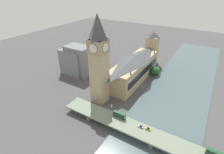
{
  "coord_description": "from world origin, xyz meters",
  "views": [
    {
      "loc": [
        -55.69,
        155.42,
        99.7
      ],
      "look_at": [
        18.61,
        33.42,
        21.48
      ],
      "focal_mm": 28.0,
      "sensor_mm": 36.0,
      "label": 1
    }
  ],
  "objects_px": {
    "double_decker_bus_mid": "(119,115)",
    "car_northbound_lead": "(148,129)",
    "victoria_tower": "(152,48)",
    "road_bridge": "(154,137)",
    "double_decker_bus_lead": "(215,154)",
    "parliament_hall": "(134,68)",
    "clock_tower": "(99,59)",
    "car_southbound_mid": "(141,127)"
  },
  "relations": [
    {
      "from": "clock_tower",
      "to": "parliament_hall",
      "type": "bearing_deg",
      "value": -101.01
    },
    {
      "from": "victoria_tower",
      "to": "road_bridge",
      "type": "bearing_deg",
      "value": 111.43
    },
    {
      "from": "clock_tower",
      "to": "car_northbound_lead",
      "type": "xyz_separation_m",
      "value": [
        -54.76,
        18.68,
        -35.24
      ]
    },
    {
      "from": "parliament_hall",
      "to": "clock_tower",
      "type": "distance_m",
      "value": 60.54
    },
    {
      "from": "double_decker_bus_lead",
      "to": "double_decker_bus_mid",
      "type": "xyz_separation_m",
      "value": [
        66.23,
        -0.77,
        0.02
      ]
    },
    {
      "from": "road_bridge",
      "to": "double_decker_bus_lead",
      "type": "distance_m",
      "value": 36.76
    },
    {
      "from": "parliament_hall",
      "to": "car_northbound_lead",
      "type": "bearing_deg",
      "value": 121.87
    },
    {
      "from": "double_decker_bus_lead",
      "to": "car_northbound_lead",
      "type": "xyz_separation_m",
      "value": [
        42.38,
        -0.31,
        -1.96
      ]
    },
    {
      "from": "victoria_tower",
      "to": "road_bridge",
      "type": "xyz_separation_m",
      "value": [
        -50.49,
        128.64,
        -16.83
      ]
    },
    {
      "from": "double_decker_bus_lead",
      "to": "road_bridge",
      "type": "bearing_deg",
      "value": 4.97
    },
    {
      "from": "parliament_hall",
      "to": "victoria_tower",
      "type": "xyz_separation_m",
      "value": [
        0.06,
        -53.64,
        7.44
      ]
    },
    {
      "from": "clock_tower",
      "to": "double_decker_bus_lead",
      "type": "xyz_separation_m",
      "value": [
        -97.14,
        18.99,
        -33.27
      ]
    },
    {
      "from": "clock_tower",
      "to": "car_northbound_lead",
      "type": "distance_m",
      "value": 67.74
    },
    {
      "from": "victoria_tower",
      "to": "double_decker_bus_mid",
      "type": "distance_m",
      "value": 127.07
    },
    {
      "from": "victoria_tower",
      "to": "double_decker_bus_lead",
      "type": "xyz_separation_m",
      "value": [
        -86.91,
        125.48,
        -13.0
      ]
    },
    {
      "from": "car_northbound_lead",
      "to": "double_decker_bus_mid",
      "type": "bearing_deg",
      "value": -1.1
    },
    {
      "from": "clock_tower",
      "to": "double_decker_bus_mid",
      "type": "xyz_separation_m",
      "value": [
        -30.9,
        18.22,
        -33.26
      ]
    },
    {
      "from": "clock_tower",
      "to": "road_bridge",
      "type": "bearing_deg",
      "value": 159.95
    },
    {
      "from": "victoria_tower",
      "to": "double_decker_bus_mid",
      "type": "xyz_separation_m",
      "value": [
        -20.68,
        124.7,
        -12.99
      ]
    },
    {
      "from": "victoria_tower",
      "to": "road_bridge",
      "type": "relative_size",
      "value": 0.31
    },
    {
      "from": "parliament_hall",
      "to": "road_bridge",
      "type": "xyz_separation_m",
      "value": [
        -50.43,
        75.0,
        -9.39
      ]
    },
    {
      "from": "parliament_hall",
      "to": "double_decker_bus_mid",
      "type": "distance_m",
      "value": 74.2
    },
    {
      "from": "victoria_tower",
      "to": "double_decker_bus_lead",
      "type": "height_order",
      "value": "victoria_tower"
    },
    {
      "from": "car_northbound_lead",
      "to": "clock_tower",
      "type": "bearing_deg",
      "value": -18.84
    },
    {
      "from": "road_bridge",
      "to": "car_northbound_lead",
      "type": "relative_size",
      "value": 38.01
    },
    {
      "from": "victoria_tower",
      "to": "car_northbound_lead",
      "type": "xyz_separation_m",
      "value": [
        -44.53,
        125.16,
        -14.97
      ]
    },
    {
      "from": "clock_tower",
      "to": "road_bridge",
      "type": "relative_size",
      "value": 0.52
    },
    {
      "from": "victoria_tower",
      "to": "double_decker_bus_lead",
      "type": "relative_size",
      "value": 4.57
    },
    {
      "from": "road_bridge",
      "to": "double_decker_bus_lead",
      "type": "bearing_deg",
      "value": -175.03
    },
    {
      "from": "car_northbound_lead",
      "to": "parliament_hall",
      "type": "bearing_deg",
      "value": -58.13
    },
    {
      "from": "victoria_tower",
      "to": "clock_tower",
      "type": "bearing_deg",
      "value": 84.51
    },
    {
      "from": "clock_tower",
      "to": "road_bridge",
      "type": "height_order",
      "value": "clock_tower"
    },
    {
      "from": "clock_tower",
      "to": "double_decker_bus_mid",
      "type": "bearing_deg",
      "value": 149.48
    },
    {
      "from": "double_decker_bus_lead",
      "to": "car_northbound_lead",
      "type": "height_order",
      "value": "double_decker_bus_lead"
    },
    {
      "from": "double_decker_bus_mid",
      "to": "car_northbound_lead",
      "type": "xyz_separation_m",
      "value": [
        -23.85,
        0.46,
        -1.98
      ]
    },
    {
      "from": "double_decker_bus_lead",
      "to": "car_southbound_mid",
      "type": "relative_size",
      "value": 2.57
    },
    {
      "from": "double_decker_bus_lead",
      "to": "double_decker_bus_mid",
      "type": "relative_size",
      "value": 1.0
    },
    {
      "from": "road_bridge",
      "to": "victoria_tower",
      "type": "bearing_deg",
      "value": -68.57
    },
    {
      "from": "double_decker_bus_lead",
      "to": "car_southbound_mid",
      "type": "xyz_separation_m",
      "value": [
        47.77,
        0.33,
        -2.01
      ]
    },
    {
      "from": "car_northbound_lead",
      "to": "road_bridge",
      "type": "bearing_deg",
      "value": 149.71
    },
    {
      "from": "victoria_tower",
      "to": "parliament_hall",
      "type": "bearing_deg",
      "value": 90.06
    },
    {
      "from": "parliament_hall",
      "to": "road_bridge",
      "type": "bearing_deg",
      "value": 123.92
    }
  ]
}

